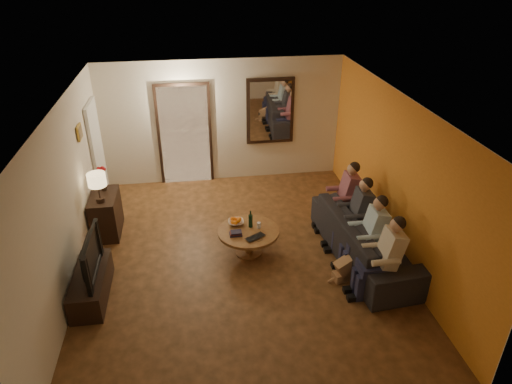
{
  "coord_description": "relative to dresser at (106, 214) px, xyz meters",
  "views": [
    {
      "loc": [
        -0.66,
        -6.07,
        4.51
      ],
      "look_at": [
        0.3,
        0.3,
        1.05
      ],
      "focal_mm": 32.0,
      "sensor_mm": 36.0,
      "label": 1
    }
  ],
  "objects": [
    {
      "name": "mirror_glass",
      "position": [
        3.25,
        1.8,
        1.13
      ],
      "size": [
        0.86,
        0.02,
        1.26
      ],
      "primitive_type": "cube",
      "color": "white",
      "rests_on": "back_wall"
    },
    {
      "name": "person_b",
      "position": [
        4.18,
        -1.69,
        0.23
      ],
      "size": [
        0.6,
        0.4,
        1.2
      ],
      "primitive_type": null,
      "color": "tan",
      "rests_on": "sofa"
    },
    {
      "name": "right_wall",
      "position": [
        4.75,
        -1.13,
        0.93
      ],
      "size": [
        0.02,
        6.0,
        2.6
      ],
      "primitive_type": "cube",
      "color": "beige",
      "rests_on": "floor"
    },
    {
      "name": "person_c",
      "position": [
        4.18,
        -1.09,
        0.23
      ],
      "size": [
        0.6,
        0.4,
        1.2
      ],
      "primitive_type": null,
      "color": "tan",
      "rests_on": "sofa"
    },
    {
      "name": "dresser",
      "position": [
        0.0,
        0.0,
        0.0
      ],
      "size": [
        0.45,
        0.83,
        0.74
      ],
      "primitive_type": "cube",
      "color": "black",
      "rests_on": "floor"
    },
    {
      "name": "mirror_frame",
      "position": [
        3.25,
        1.83,
        1.13
      ],
      "size": [
        1.0,
        0.05,
        1.4
      ],
      "primitive_type": "cube",
      "color": "black",
      "rests_on": "back_wall"
    },
    {
      "name": "front_wall",
      "position": [
        2.25,
        -4.13,
        0.93
      ],
      "size": [
        5.0,
        0.02,
        2.6
      ],
      "primitive_type": "cube",
      "color": "beige",
      "rests_on": "floor"
    },
    {
      "name": "kitchen_doorway",
      "position": [
        1.45,
        1.85,
        0.68
      ],
      "size": [
        1.0,
        0.06,
        2.1
      ],
      "primitive_type": "cube",
      "color": "#FFE0A5",
      "rests_on": "floor"
    },
    {
      "name": "floor",
      "position": [
        2.25,
        -1.13,
        -0.37
      ],
      "size": [
        5.0,
        6.0,
        0.01
      ],
      "primitive_type": "cube",
      "color": "#3E2810",
      "rests_on": "ground"
    },
    {
      "name": "tv_stand",
      "position": [
        0.0,
        -1.72,
        -0.17
      ],
      "size": [
        0.45,
        1.22,
        0.41
      ],
      "primitive_type": "cube",
      "color": "black",
      "rests_on": "floor"
    },
    {
      "name": "door_trim",
      "position": [
        1.45,
        1.84,
        0.68
      ],
      "size": [
        1.12,
        0.04,
        2.22
      ],
      "primitive_type": "cube",
      "color": "black",
      "rests_on": "floor"
    },
    {
      "name": "laptop",
      "position": [
        2.5,
        -1.29,
        0.09
      ],
      "size": [
        0.39,
        0.35,
        0.03
      ],
      "primitive_type": "imported",
      "rotation": [
        0.0,
        0.0,
        0.52
      ],
      "color": "black",
      "rests_on": "coffee_table"
    },
    {
      "name": "back_wall",
      "position": [
        2.25,
        1.87,
        0.93
      ],
      "size": [
        5.0,
        0.02,
        2.6
      ],
      "primitive_type": "cube",
      "color": "beige",
      "rests_on": "floor"
    },
    {
      "name": "wine_glass",
      "position": [
        2.58,
        -0.96,
        0.13
      ],
      "size": [
        0.06,
        0.06,
        0.1
      ],
      "primitive_type": "cylinder",
      "color": "silver",
      "rests_on": "coffee_table"
    },
    {
      "name": "wine_bottle",
      "position": [
        2.45,
        -0.91,
        0.23
      ],
      "size": [
        0.07,
        0.07,
        0.31
      ],
      "primitive_type": null,
      "color": "black",
      "rests_on": "coffee_table"
    },
    {
      "name": "person_d",
      "position": [
        4.18,
        -0.49,
        0.23
      ],
      "size": [
        0.6,
        0.4,
        1.2
      ],
      "primitive_type": null,
      "color": "tan",
      "rests_on": "sofa"
    },
    {
      "name": "person_a",
      "position": [
        4.18,
        -2.29,
        0.23
      ],
      "size": [
        0.6,
        0.4,
        1.2
      ],
      "primitive_type": null,
      "color": "tan",
      "rests_on": "sofa"
    },
    {
      "name": "sofa",
      "position": [
        4.28,
        -1.39,
        0.0
      ],
      "size": [
        2.61,
        1.2,
        0.74
      ],
      "primitive_type": "imported",
      "rotation": [
        0.0,
        0.0,
        1.65
      ],
      "color": "black",
      "rests_on": "floor"
    },
    {
      "name": "bowl",
      "position": [
        2.22,
        -0.79,
        0.11
      ],
      "size": [
        0.26,
        0.26,
        0.06
      ],
      "primitive_type": "imported",
      "color": "white",
      "rests_on": "coffee_table"
    },
    {
      "name": "oranges",
      "position": [
        2.22,
        -0.79,
        0.18
      ],
      "size": [
        0.2,
        0.2,
        0.08
      ],
      "primitive_type": null,
      "color": "orange",
      "rests_on": "bowl"
    },
    {
      "name": "ceiling",
      "position": [
        2.25,
        -1.13,
        2.23
      ],
      "size": [
        5.0,
        6.0,
        0.01
      ],
      "primitive_type": "cube",
      "color": "white",
      "rests_on": "back_wall"
    },
    {
      "name": "dog",
      "position": [
        3.83,
        -1.89,
        -0.09
      ],
      "size": [
        0.6,
        0.36,
        0.56
      ],
      "primitive_type": null,
      "rotation": [
        0.0,
        0.0,
        0.22
      ],
      "color": "#AA7C4E",
      "rests_on": "floor"
    },
    {
      "name": "tv",
      "position": [
        0.0,
        -1.72,
        0.34
      ],
      "size": [
        1.04,
        0.14,
        0.6
      ],
      "primitive_type": "imported",
      "rotation": [
        0.0,
        0.0,
        1.57
      ],
      "color": "black",
      "rests_on": "tv_stand"
    },
    {
      "name": "flower_vase",
      "position": [
        0.0,
        0.22,
        0.59
      ],
      "size": [
        0.14,
        0.14,
        0.44
      ],
      "primitive_type": null,
      "color": "#B61318",
      "rests_on": "dresser"
    },
    {
      "name": "fridge_glimpse",
      "position": [
        1.7,
        1.86,
        0.53
      ],
      "size": [
        0.45,
        0.03,
        1.7
      ],
      "primitive_type": "cube",
      "color": "silver",
      "rests_on": "floor"
    },
    {
      "name": "book_stack",
      "position": [
        2.18,
        -1.11,
        0.11
      ],
      "size": [
        0.2,
        0.15,
        0.07
      ],
      "primitive_type": null,
      "color": "black",
      "rests_on": "coffee_table"
    },
    {
      "name": "left_wall",
      "position": [
        -0.25,
        -1.13,
        0.93
      ],
      "size": [
        0.02,
        6.0,
        2.6
      ],
      "primitive_type": "cube",
      "color": "beige",
      "rests_on": "floor"
    },
    {
      "name": "orange_accent",
      "position": [
        4.74,
        -1.13,
        0.93
      ],
      "size": [
        0.01,
        6.0,
        2.6
      ],
      "primitive_type": "cube",
      "color": "orange",
      "rests_on": "right_wall"
    },
    {
      "name": "art_canvas",
      "position": [
        -0.21,
        0.17,
        1.48
      ],
      "size": [
        0.01,
        0.22,
        0.18
      ],
      "primitive_type": "cube",
      "color": "brown",
      "rests_on": "left_wall"
    },
    {
      "name": "coffee_table",
      "position": [
        2.4,
        -1.01,
        -0.15
      ],
      "size": [
        1.29,
        1.29,
        0.45
      ],
      "primitive_type": "cylinder",
      "rotation": [
        0.0,
        0.0,
        0.34
      ],
      "color": "brown",
      "rests_on": "floor"
    },
    {
      "name": "table_lamp",
      "position": [
        0.0,
        -0.22,
        0.64
      ],
      "size": [
        0.3,
        0.3,
        0.54
      ],
      "primitive_type": null,
      "color": "beige",
      "rests_on": "dresser"
    },
    {
      "name": "white_door",
      "position": [
        -0.21,
        1.17,
        0.65
      ],
      "size": [
        0.06,
        0.85,
        2.04
      ],
      "primitive_type": "cube",
      "color": "white",
      "rests_on": "floor"
    },
    {
      "name": "framed_art",
      "position": [
        -0.22,
        0.17,
        1.48
      ],
      "size": [
        0.03,
        0.28,
        0.24
      ],
      "primitive_type": "cube",
      "color": "#B28C33",
      "rests_on": "left_wall"
    }
  ]
}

